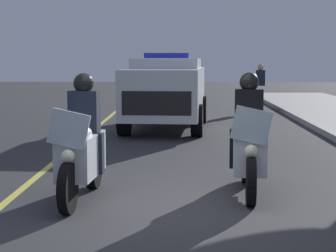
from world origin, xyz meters
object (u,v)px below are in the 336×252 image
police_suv (166,90)px  police_motorcycle_lead_left (82,149)px  police_motorcycle_lead_right (249,145)px  cyclist_background (260,88)px

police_suv → police_motorcycle_lead_left: bearing=-6.5°
police_motorcycle_lead_left → police_suv: police_suv is taller
police_motorcycle_lead_right → police_suv: police_suv is taller
police_motorcycle_lead_right → cyclist_background: police_motorcycle_lead_right is taller
police_motorcycle_lead_left → police_motorcycle_lead_right: bearing=101.4°
police_suv → cyclist_background: 6.34m
police_motorcycle_lead_right → cyclist_background: (-13.23, 1.86, 0.14)m
cyclist_background → police_suv: bearing=-30.7°
police_motorcycle_lead_right → police_suv: bearing=-170.0°
police_motorcycle_lead_left → police_suv: bearing=173.5°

